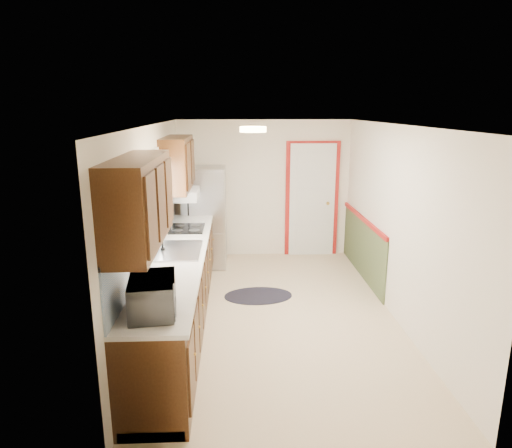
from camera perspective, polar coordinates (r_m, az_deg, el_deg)
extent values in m
cube|color=beige|center=(6.04, 2.49, -11.15)|extent=(3.20, 5.20, 0.12)
cube|color=white|center=(5.45, 2.77, 12.26)|extent=(3.20, 5.20, 0.12)
cube|color=white|center=(8.06, 1.01, 4.38)|extent=(3.20, 0.10, 2.40)
cube|color=white|center=(3.28, 6.65, -10.98)|extent=(3.20, 0.10, 2.40)
cube|color=white|center=(5.69, -12.60, -0.22)|extent=(0.10, 5.20, 2.40)
cube|color=white|center=(5.95, 17.16, 0.12)|extent=(0.10, 5.20, 2.40)
cube|color=#361D0C|center=(5.60, -9.64, -8.41)|extent=(0.60, 4.00, 0.90)
cube|color=silver|center=(5.43, -9.69, -3.84)|extent=(0.63, 4.00, 0.04)
cube|color=#5187C5|center=(5.40, -13.01, -0.87)|extent=(0.02, 4.00, 0.55)
cube|color=#361D0C|center=(3.99, -14.43, 2.71)|extent=(0.35, 1.40, 0.75)
cube|color=#361D0C|center=(6.62, -9.80, 7.45)|extent=(0.35, 1.20, 0.75)
cube|color=white|center=(5.40, -13.04, 3.56)|extent=(0.02, 1.00, 0.90)
cube|color=#B94922|center=(5.34, -12.77, 7.26)|extent=(0.05, 1.12, 0.24)
cube|color=#B7B7BC|center=(5.52, -9.63, -3.27)|extent=(0.52, 0.82, 0.02)
cube|color=white|center=(6.73, -9.16, 3.71)|extent=(0.45, 0.60, 0.15)
cube|color=maroon|center=(8.17, 6.99, 2.98)|extent=(0.94, 0.05, 2.08)
cube|color=white|center=(8.14, 7.02, 2.94)|extent=(0.80, 0.04, 2.00)
cube|color=#3E4B2A|center=(7.38, 13.18, -2.94)|extent=(0.02, 2.30, 0.90)
cube|color=maroon|center=(7.26, 13.30, 0.60)|extent=(0.04, 2.30, 0.06)
cylinder|color=#FFD88C|center=(5.23, -0.37, 11.75)|extent=(0.30, 0.30, 0.06)
imported|color=white|center=(3.89, -12.82, -8.29)|extent=(0.37, 0.58, 0.37)
cube|color=#B7B7BC|center=(7.63, -6.42, 0.88)|extent=(0.70, 0.66, 1.66)
cylinder|color=black|center=(7.32, -8.39, -0.44)|extent=(0.02, 0.02, 1.16)
ellipsoid|color=black|center=(6.55, 0.28, -8.96)|extent=(1.00, 0.67, 0.01)
cube|color=black|center=(6.47, -8.60, -0.56)|extent=(0.47, 0.56, 0.02)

